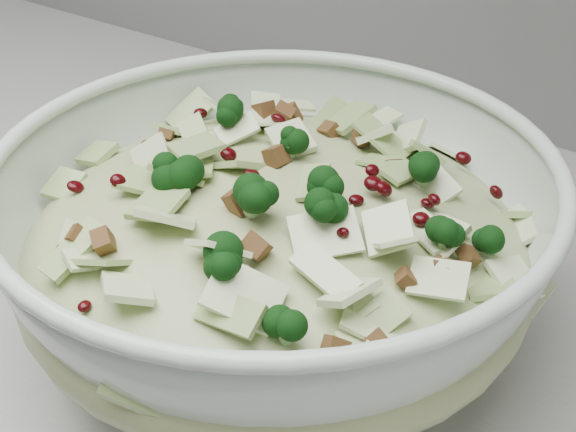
% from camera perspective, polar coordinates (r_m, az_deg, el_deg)
% --- Properties ---
extents(mixing_bowl, '(0.34, 0.34, 0.14)m').
position_cam_1_polar(mixing_bowl, '(0.50, -0.90, -2.38)').
color(mixing_bowl, silver).
rests_on(mixing_bowl, counter).
extents(salad, '(0.36, 0.36, 0.14)m').
position_cam_1_polar(salad, '(0.49, -0.93, -0.26)').
color(salad, '#A8B37B').
rests_on(salad, mixing_bowl).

